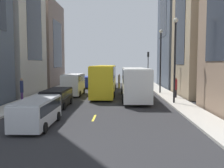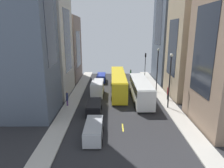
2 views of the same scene
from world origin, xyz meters
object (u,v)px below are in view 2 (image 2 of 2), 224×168
object	(u,v)px
pedestrian_crossing_mid	(67,98)
traffic_light_near_corner	(145,60)
city_bus_white	(141,88)
pedestrian_crossing_near	(125,78)
car_silver_1	(94,129)
car_black_2	(94,107)
streetcar_yellow	(118,81)
car_blue_0	(101,77)
pedestrian_walking_far	(168,93)
pedestrian_waiting_curb	(131,73)
delivery_van_white	(97,87)

from	to	relation	value
pedestrian_crossing_mid	traffic_light_near_corner	distance (m)	24.77
city_bus_white	pedestrian_crossing_near	bearing A→B (deg)	-81.28
car_silver_1	car_black_2	xyz separation A→B (m)	(0.53, -6.75, -0.06)
streetcar_yellow	traffic_light_near_corner	world-z (taller)	traffic_light_near_corner
car_blue_0	pedestrian_walking_far	xyz separation A→B (m)	(-11.50, 12.50, 0.30)
pedestrian_crossing_near	traffic_light_near_corner	distance (m)	8.23
city_bus_white	car_black_2	world-z (taller)	city_bus_white
streetcar_yellow	car_silver_1	xyz separation A→B (m)	(3.15, 16.65, -1.13)
pedestrian_waiting_curb	car_blue_0	bearing A→B (deg)	-153.44
delivery_van_white	car_black_2	world-z (taller)	delivery_van_white
delivery_van_white	pedestrian_crossing_near	bearing A→B (deg)	-122.64
city_bus_white	car_black_2	distance (m)	9.07
car_silver_1	streetcar_yellow	bearing A→B (deg)	-100.70
car_silver_1	pedestrian_waiting_curb	xyz separation A→B (m)	(-6.59, -28.74, 0.08)
city_bus_white	streetcar_yellow	xyz separation A→B (m)	(3.50, -4.46, 0.12)
delivery_van_white	car_blue_0	size ratio (longest dim) A/B	1.09
pedestrian_crossing_mid	pedestrian_crossing_near	bearing A→B (deg)	-105.30
city_bus_white	streetcar_yellow	size ratio (longest dim) A/B	0.79
car_blue_0	car_black_2	distance (m)	17.83
delivery_van_white	car_blue_0	world-z (taller)	delivery_van_white
pedestrian_crossing_mid	traffic_light_near_corner	bearing A→B (deg)	-107.53
pedestrian_crossing_mid	pedestrian_walking_far	world-z (taller)	pedestrian_crossing_mid
car_blue_0	pedestrian_walking_far	distance (m)	16.99
city_bus_white	car_blue_0	world-z (taller)	city_bus_white
car_silver_1	pedestrian_waiting_curb	bearing A→B (deg)	-102.91
car_blue_0	car_silver_1	distance (m)	24.59
car_blue_0	city_bus_white	bearing A→B (deg)	119.54
delivery_van_white	car_black_2	size ratio (longest dim) A/B	1.12
car_black_2	pedestrian_waiting_curb	world-z (taller)	pedestrian_waiting_curb
car_blue_0	traffic_light_near_corner	xyz separation A→B (m)	(-10.44, -4.40, 3.13)
streetcar_yellow	car_blue_0	xyz separation A→B (m)	(3.52, -7.93, -1.10)
delivery_van_white	pedestrian_crossing_near	xyz separation A→B (m)	(-5.52, -8.63, -0.35)
delivery_van_white	car_silver_1	bearing A→B (deg)	92.26
streetcar_yellow	traffic_light_near_corner	bearing A→B (deg)	-119.30
car_silver_1	traffic_light_near_corner	bearing A→B (deg)	-109.16
city_bus_white	car_black_2	xyz separation A→B (m)	(7.18, 5.44, -1.07)
pedestrian_walking_far	city_bus_white	bearing A→B (deg)	70.78
streetcar_yellow	pedestrian_waiting_curb	distance (m)	12.61
pedestrian_waiting_curb	pedestrian_crossing_near	bearing A→B (deg)	-111.02
pedestrian_crossing_mid	car_blue_0	bearing A→B (deg)	-86.52
pedestrian_crossing_near	streetcar_yellow	bearing A→B (deg)	128.28
delivery_van_white	pedestrian_crossing_mid	distance (m)	6.77
streetcar_yellow	pedestrian_crossing_near	size ratio (longest dim) A/B	6.87
delivery_van_white	traffic_light_near_corner	distance (m)	18.04
pedestrian_crossing_mid	car_black_2	bearing A→B (deg)	168.03
streetcar_yellow	delivery_van_white	distance (m)	4.27
city_bus_white	car_silver_1	world-z (taller)	city_bus_white
city_bus_white	pedestrian_walking_far	xyz separation A→B (m)	(-4.48, 0.11, -0.68)
car_silver_1	car_black_2	distance (m)	6.77
car_blue_0	car_black_2	size ratio (longest dim) A/B	1.03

